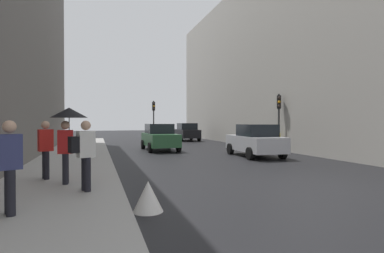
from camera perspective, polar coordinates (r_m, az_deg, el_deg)
The scene contains 13 objects.
ground_plane at distance 9.86m, azimuth 21.01°, elevation -10.28°, with size 120.00×120.00×0.00m, color black.
sidewalk_kerb at distance 13.73m, azimuth -21.92°, elevation -6.79°, with size 3.46×40.00×0.16m, color #A8A5A0.
building_facade_right at distance 27.48m, azimuth 22.60°, elevation 10.90°, with size 12.00×35.81×13.41m, color #B2ADA3.
traffic_light_far_median at distance 29.83m, azimuth -7.20°, elevation 2.45°, with size 0.25×0.43×3.93m.
traffic_light_mid_street at distance 20.12m, azimuth 15.98°, elevation 2.67°, with size 0.36×0.45×3.67m.
car_green_estate at distance 20.29m, azimuth -6.07°, elevation -2.00°, with size 2.07×4.23×1.76m.
car_silver_hatchback at distance 16.91m, azimuth 11.77°, elevation -2.59°, with size 2.22×4.30×1.76m.
car_dark_suv at distance 30.53m, azimuth -1.03°, elevation -1.02°, with size 2.06×4.22×1.76m.
pedestrian_with_umbrella at distance 9.22m, azimuth -22.24°, elevation 0.45°, with size 1.00×1.00×2.14m.
pedestrian_with_black_backpack at distance 8.09m, azimuth -19.57°, elevation -4.40°, with size 0.66×0.48×1.77m.
pedestrian_with_grey_backpack at distance 6.64m, azimuth -31.39°, elevation -5.63°, with size 0.66×0.47×1.77m.
pedestrian_in_red_jacket at distance 10.27m, azimuth -25.76°, elevation -3.50°, with size 0.47×0.39×1.77m.
warning_sign_triangle at distance 6.65m, azimuth -8.24°, elevation -12.84°, with size 0.64×0.64×0.65m, color silver.
Camera 1 is at (-6.03, -7.57, 1.90)m, focal length 28.44 mm.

